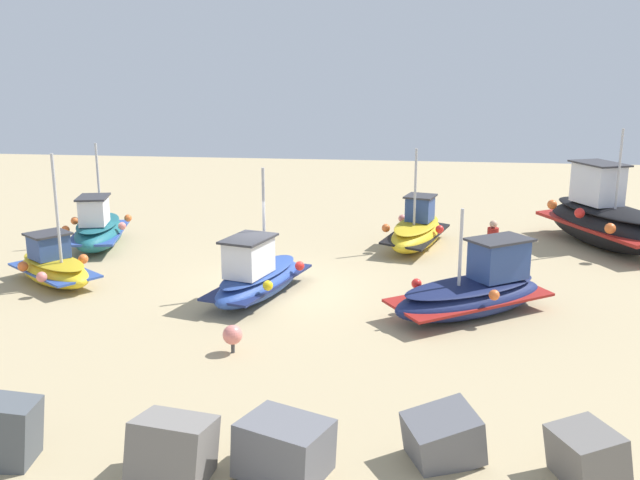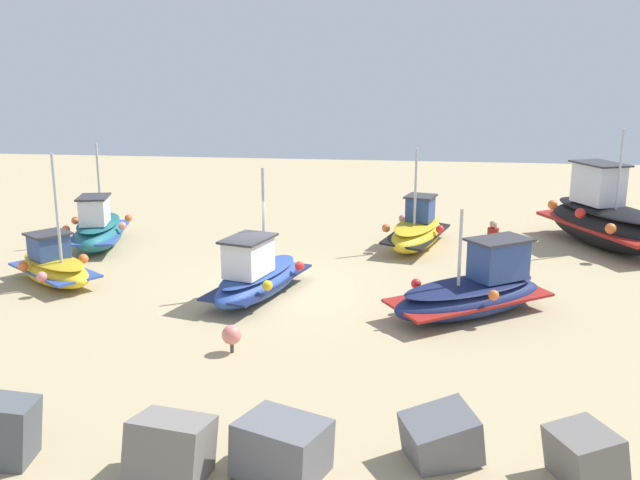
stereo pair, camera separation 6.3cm
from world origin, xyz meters
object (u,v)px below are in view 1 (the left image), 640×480
Objects in this scene: fishing_boat_1 at (54,266)px; person_walking at (492,244)px; mooring_buoy_0 at (233,335)px; fishing_boat_4 at (475,291)px; fishing_boat_3 at (98,230)px; fishing_boat_5 at (605,220)px; fishing_boat_2 at (257,276)px; fishing_boat_0 at (417,231)px.

person_walking is at bearing -132.51° from fishing_boat_1.
fishing_boat_4 is at bearing -149.34° from mooring_buoy_0.
person_walking is (-12.68, 1.70, 0.35)m from fishing_boat_3.
fishing_boat_5 is at bearing -134.02° from mooring_buoy_0.
fishing_boat_2 is 6.85× the size of mooring_buoy_0.
fishing_boat_2 is 0.73× the size of fishing_boat_5.
fishing_boat_1 is 12.42m from person_walking.
fishing_boat_1 is at bearing 138.77° from fishing_boat_4.
fishing_boat_4 is (-1.40, 6.43, 0.04)m from fishing_boat_0.
fishing_boat_0 reaches higher than person_walking.
fishing_boat_2 reaches higher than mooring_buoy_0.
fishing_boat_4 is at bearing 170.92° from person_walking.
fishing_boat_2 is at bearing 116.97° from person_walking.
fishing_boat_4 is at bearing 100.02° from fishing_boat_2.
person_walking is 8.81m from mooring_buoy_0.
fishing_boat_5 reaches higher than mooring_buoy_0.
fishing_boat_4 is 6.15m from mooring_buoy_0.
fishing_boat_3 is at bearing 121.13° from fishing_boat_4.
fishing_boat_5 is at bearing -121.86° from fishing_boat_1.
fishing_boat_2 is 2.54× the size of person_walking.
fishing_boat_0 is at bearing 37.61° from person_walking.
mooring_buoy_0 is (-0.27, 3.69, -0.17)m from fishing_boat_2.
fishing_boat_2 reaches higher than person_walking.
fishing_boat_1 is 2.23× the size of person_walking.
fishing_boat_3 is (10.55, 1.45, 0.06)m from fishing_boat_0.
fishing_boat_2 reaches higher than fishing_boat_4.
fishing_boat_5 is at bearing 138.87° from fishing_boat_2.
mooring_buoy_0 is at bearing 173.36° from fishing_boat_0.
fishing_boat_1 reaches higher than fishing_boat_3.
fishing_boat_3 reaches higher than fishing_boat_2.
fishing_boat_1 reaches higher than fishing_boat_2.
fishing_boat_3 is (6.39, -4.42, 0.04)m from fishing_boat_2.
fishing_boat_2 is at bearing 160.19° from fishing_boat_0.
person_walking is (-12.20, -2.28, 0.47)m from fishing_boat_1.
fishing_boat_4 is (-11.94, 4.98, -0.02)m from fishing_boat_3.
fishing_boat_4 is (-11.46, 1.00, 0.09)m from fishing_boat_1.
fishing_boat_5 is 14.56m from mooring_buoy_0.
fishing_boat_3 is at bearing -108.97° from fishing_boat_2.
mooring_buoy_0 is (-6.66, 8.11, -0.21)m from fishing_boat_3.
fishing_boat_0 is at bearing -114.74° from fishing_boat_1.
fishing_boat_0 reaches higher than mooring_buoy_0.
fishing_boat_3 is 2.40× the size of person_walking.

